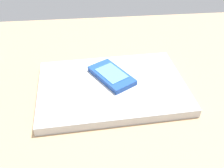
{
  "coord_description": "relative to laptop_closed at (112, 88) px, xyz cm",
  "views": [
    {
      "loc": [
        -4.98,
        43.53,
        39.49
      ],
      "look_at": [
        -9.45,
        0.18,
        5.0
      ],
      "focal_mm": 40.45,
      "sensor_mm": 36.0,
      "label": 1
    }
  ],
  "objects": [
    {
      "name": "cell_phone_on_laptop",
      "position": [
        -0.16,
        -2.49,
        1.59
      ],
      "size": [
        10.68,
        12.53,
        1.32
      ],
      "color": "#1E479E",
      "rests_on": "laptop_closed"
    },
    {
      "name": "laptop_closed",
      "position": [
        0.0,
        0.0,
        0.0
      ],
      "size": [
        33.23,
        23.57,
        1.93
      ],
      "primitive_type": "cube",
      "rotation": [
        0.0,
        0.0,
        0.05
      ],
      "color": "#B7BABC",
      "rests_on": "desk_surface"
    },
    {
      "name": "desk_surface",
      "position": [
        9.45,
        -0.18,
        -2.46
      ],
      "size": [
        120.0,
        80.0,
        3.0
      ],
      "primitive_type": "cube",
      "color": "tan",
      "rests_on": "ground"
    }
  ]
}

